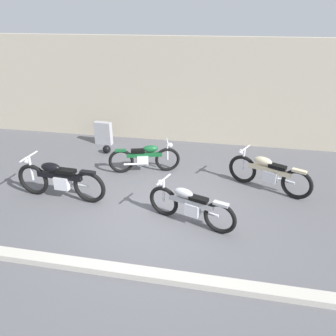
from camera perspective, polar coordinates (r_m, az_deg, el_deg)
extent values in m
plane|color=#56565B|center=(7.16, -1.46, -8.09)|extent=(40.00, 40.00, 0.00)
cube|color=#B2A893|center=(10.74, 3.81, 13.22)|extent=(18.00, 0.30, 3.33)
cube|color=#B7B2A8|center=(5.72, -5.63, -17.77)|extent=(18.00, 0.24, 0.12)
cube|color=#9E9EA3|center=(10.96, -11.25, 6.01)|extent=(0.58, 0.25, 0.75)
sphere|color=black|center=(10.29, -10.70, 3.26)|extent=(0.25, 0.25, 0.25)
torus|color=black|center=(8.88, -0.09, 1.51)|extent=(0.67, 0.27, 0.68)
torus|color=black|center=(8.86, -8.20, 1.18)|extent=(0.67, 0.27, 0.68)
cube|color=silver|center=(8.84, -4.45, 1.44)|extent=(0.34, 0.26, 0.26)
cube|color=#145128|center=(8.78, -4.18, 2.34)|extent=(0.94, 0.36, 0.11)
ellipsoid|color=#145128|center=(8.72, -3.11, 3.39)|extent=(0.44, 0.29, 0.19)
cube|color=black|center=(8.73, -5.30, 3.02)|extent=(0.40, 0.27, 0.07)
cube|color=#145128|center=(8.74, -8.33, 3.06)|extent=(0.32, 0.19, 0.06)
cylinder|color=silver|center=(8.78, -0.09, 3.03)|extent=(0.05, 0.05, 0.51)
cylinder|color=silver|center=(8.68, -0.10, 4.58)|extent=(0.18, 0.53, 0.03)
sphere|color=silver|center=(8.72, 0.39, 4.03)|extent=(0.13, 0.13, 0.13)
cylinder|color=silver|center=(8.77, -5.63, 0.71)|extent=(0.64, 0.24, 0.06)
torus|color=black|center=(8.48, 12.90, -0.18)|extent=(0.70, 0.40, 0.74)
torus|color=black|center=(8.12, 21.63, -2.69)|extent=(0.70, 0.40, 0.74)
cube|color=silver|center=(8.25, 17.51, -1.38)|extent=(0.38, 0.32, 0.28)
cube|color=beige|center=(8.19, 17.33, -0.28)|extent=(0.98, 0.54, 0.12)
ellipsoid|color=beige|center=(8.17, 16.31, 1.20)|extent=(0.49, 0.37, 0.20)
cube|color=black|center=(8.09, 18.64, 0.22)|extent=(0.44, 0.34, 0.08)
cube|color=beige|center=(7.97, 22.02, -0.51)|extent=(0.34, 0.25, 0.06)
cylinder|color=silver|center=(8.37, 13.08, 1.53)|extent=(0.06, 0.06, 0.56)
cylinder|color=silver|center=(8.26, 13.27, 3.28)|extent=(0.29, 0.54, 0.04)
sphere|color=silver|center=(8.33, 12.70, 2.77)|extent=(0.14, 0.14, 0.14)
cylinder|color=silver|center=(8.34, 19.03, -1.88)|extent=(0.66, 0.36, 0.06)
torus|color=black|center=(8.34, -22.53, -1.87)|extent=(0.79, 0.15, 0.79)
torus|color=black|center=(7.59, -13.62, -3.27)|extent=(0.79, 0.15, 0.79)
cube|color=silver|center=(7.91, -17.98, -2.46)|extent=(0.36, 0.24, 0.30)
cube|color=black|center=(7.86, -18.48, -1.29)|extent=(1.11, 0.18, 0.13)
ellipsoid|color=black|center=(7.88, -19.87, 0.14)|extent=(0.49, 0.25, 0.22)
cube|color=black|center=(7.70, -17.40, -0.54)|extent=(0.44, 0.22, 0.09)
cube|color=black|center=(7.43, -13.91, -0.79)|extent=(0.35, 0.15, 0.06)
cylinder|color=silver|center=(8.22, -22.88, -0.03)|extent=(0.06, 0.06, 0.59)
cylinder|color=silver|center=(8.10, -23.23, 1.86)|extent=(0.08, 0.63, 0.04)
sphere|color=silver|center=(8.20, -23.59, 1.22)|extent=(0.15, 0.15, 0.15)
cylinder|color=silver|center=(7.93, -16.10, -2.72)|extent=(0.76, 0.11, 0.06)
torus|color=black|center=(6.96, -0.77, -5.82)|extent=(0.68, 0.30, 0.69)
torus|color=black|center=(6.51, 9.07, -8.65)|extent=(0.68, 0.30, 0.69)
cube|color=silver|center=(6.68, 4.34, -7.18)|extent=(0.35, 0.28, 0.26)
cube|color=#ADADB2|center=(6.62, 4.01, -5.98)|extent=(0.95, 0.40, 0.11)
ellipsoid|color=#ADADB2|center=(6.59, 2.73, -4.35)|extent=(0.45, 0.31, 0.19)
cube|color=black|center=(6.49, 5.40, -5.44)|extent=(0.41, 0.28, 0.08)
cube|color=#ADADB2|center=(6.33, 9.27, -6.25)|extent=(0.32, 0.20, 0.06)
cylinder|color=silver|center=(6.82, -0.78, -3.96)|extent=(0.05, 0.05, 0.52)
cylinder|color=silver|center=(6.70, -0.79, -2.04)|extent=(0.21, 0.53, 0.03)
sphere|color=silver|center=(6.78, -1.34, -2.60)|extent=(0.13, 0.13, 0.13)
cylinder|color=silver|center=(6.74, 6.20, -7.61)|extent=(0.64, 0.26, 0.06)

